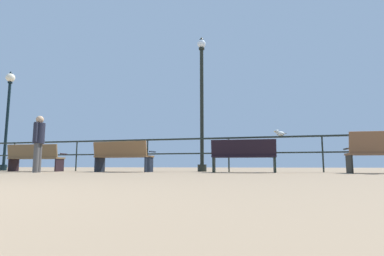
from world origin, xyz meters
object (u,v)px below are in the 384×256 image
(bench_near_left, at_px, (122,155))
(person_by_bench, at_px, (39,140))
(seagull_on_rail, at_px, (280,133))
(bench_near_right, at_px, (243,154))
(bench_far_left, at_px, (35,157))
(lamppost_left, at_px, (8,107))
(lamppost_center, at_px, (202,100))
(bench_far_right, at_px, (380,150))

(bench_near_left, distance_m, person_by_bench, 2.28)
(seagull_on_rail, bearing_deg, bench_near_right, -138.94)
(bench_far_left, relative_size, lamppost_left, 0.45)
(bench_near_left, distance_m, lamppost_center, 3.06)
(bench_near_left, xyz_separation_m, lamppost_left, (-5.56, 1.21, 1.94))
(bench_near_right, distance_m, person_by_bench, 5.59)
(bench_near_left, xyz_separation_m, bench_far_right, (6.78, -0.00, 0.05))
(bench_far_left, height_order, lamppost_center, lamppost_center)
(bench_near_right, xyz_separation_m, lamppost_center, (-1.39, 1.21, 1.83))
(bench_near_left, distance_m, lamppost_left, 6.01)
(lamppost_center, relative_size, seagull_on_rail, 11.89)
(bench_near_left, height_order, lamppost_center, lamppost_center)
(lamppost_left, bearing_deg, bench_far_left, -25.91)
(bench_near_right, bearing_deg, bench_far_right, -0.06)
(bench_far_left, distance_m, bench_far_right, 9.85)
(bench_far_left, relative_size, seagull_on_rail, 4.68)
(bench_near_right, height_order, lamppost_center, lamppost_center)
(bench_near_left, relative_size, seagull_on_rail, 4.86)
(bench_far_left, height_order, bench_far_right, bench_far_right)
(bench_far_left, height_order, person_by_bench, person_by_bench)
(lamppost_center, bearing_deg, bench_far_right, -14.68)
(lamppost_left, bearing_deg, person_by_bench, -33.41)
(bench_near_left, relative_size, lamppost_center, 0.41)
(lamppost_left, distance_m, lamppost_center, 7.71)
(bench_near_left, relative_size, bench_far_right, 1.24)
(bench_far_left, bearing_deg, seagull_on_rail, 6.45)
(bench_far_left, distance_m, bench_near_right, 6.61)
(lamppost_center, bearing_deg, bench_near_right, -40.93)
(bench_far_right, bearing_deg, seagull_on_rail, 159.04)
(seagull_on_rail, bearing_deg, bench_near_left, -169.23)
(bench_far_left, distance_m, bench_near_left, 3.07)
(bench_near_left, bearing_deg, bench_far_right, -0.01)
(lamppost_left, relative_size, person_by_bench, 2.51)
(seagull_on_rail, bearing_deg, bench_far_right, -20.96)
(lamppost_left, bearing_deg, bench_near_right, -7.56)
(bench_near_right, xyz_separation_m, seagull_on_rail, (0.99, 0.86, 0.63))
(bench_far_right, relative_size, person_by_bench, 0.94)
(bench_near_right, xyz_separation_m, person_by_bench, (-5.44, -1.21, 0.41))
(bench_far_right, bearing_deg, lamppost_center, 165.32)
(bench_far_left, bearing_deg, lamppost_center, 13.05)
(bench_near_left, bearing_deg, seagull_on_rail, 10.77)
(person_by_bench, bearing_deg, seagull_on_rail, 17.84)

